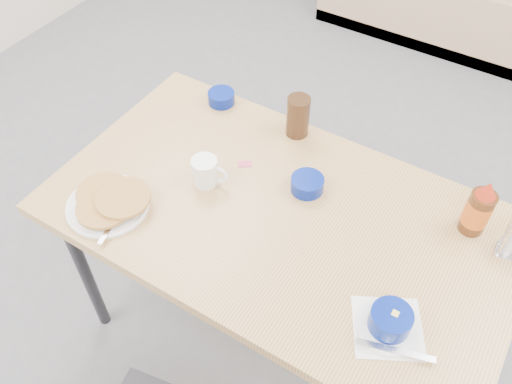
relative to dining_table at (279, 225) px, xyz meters
The scene contains 10 objects.
ground 0.74m from the dining_table, 90.00° to the right, with size 6.00×6.00×0.00m, color slate.
dining_table is the anchor object (origin of this frame).
pancake_plate 0.52m from the dining_table, 151.22° to the right, with size 0.25×0.26×0.04m.
coffee_mug 0.28m from the dining_table, behind, with size 0.12×0.08×0.09m.
grits_setting 0.47m from the dining_table, 23.77° to the right, with size 0.26×0.24×0.07m.
creamer_bowl 0.56m from the dining_table, 142.49° to the left, with size 0.10×0.10×0.04m.
butter_bowl 0.15m from the dining_table, 79.58° to the left, with size 0.10×0.10×0.05m.
amber_tumbler 0.39m from the dining_table, 110.87° to the left, with size 0.08×0.08×0.15m, color #351F11.
syrup_bottle 0.58m from the dining_table, 25.69° to the left, with size 0.07×0.07×0.20m.
sugar_wrapper 0.24m from the dining_table, 149.67° to the left, with size 0.04×0.03×0.00m, color #D6476F.
Camera 1 is at (0.48, -0.67, 2.02)m, focal length 38.00 mm.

